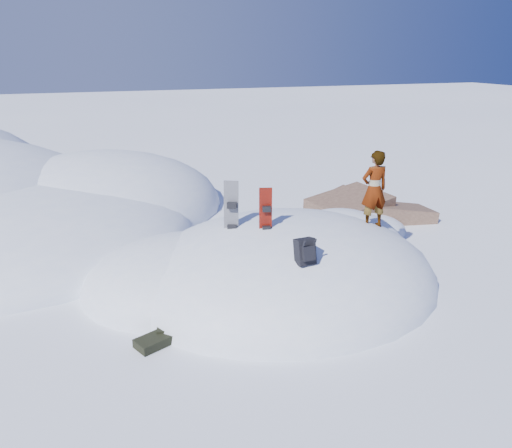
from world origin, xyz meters
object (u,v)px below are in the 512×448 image
object	(u,v)px
backpack	(305,252)
person	(374,189)
snowboard_dark	(231,219)
snowboard_red	(266,221)

from	to	relation	value
backpack	person	distance (m)	3.00
snowboard_dark	person	distance (m)	3.34
backpack	snowboard_dark	bearing A→B (deg)	111.06
snowboard_dark	backpack	world-z (taller)	snowboard_dark
person	snowboard_dark	bearing A→B (deg)	-4.00
snowboard_dark	backpack	xyz separation A→B (m)	(0.84, -1.89, -0.15)
snowboard_dark	person	xyz separation A→B (m)	(3.31, -0.27, 0.40)
backpack	person	world-z (taller)	person
snowboard_red	snowboard_dark	xyz separation A→B (m)	(-0.60, 0.48, -0.04)
snowboard_red	person	xyz separation A→B (m)	(2.71, 0.21, 0.36)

